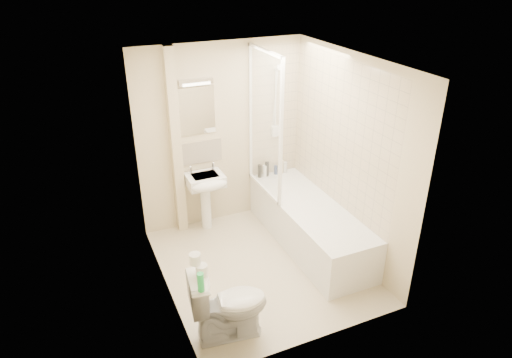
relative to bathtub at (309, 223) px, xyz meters
name	(u,v)px	position (x,y,z in m)	size (l,w,h in m)	color
floor	(261,266)	(-0.75, -0.20, -0.29)	(2.50, 2.50, 0.00)	beige
wall_back	(222,136)	(-0.75, 1.05, 0.91)	(2.20, 0.02, 2.40)	beige
wall_left	(159,195)	(-1.85, -0.20, 0.91)	(0.02, 2.50, 2.40)	beige
wall_right	(348,158)	(0.35, -0.20, 0.91)	(0.02, 2.50, 2.40)	beige
ceiling	(262,61)	(-0.75, -0.20, 2.11)	(2.20, 2.50, 0.02)	white
tile_back	(275,112)	(0.00, 1.04, 1.14)	(0.70, 0.01, 1.75)	beige
tile_right	(339,134)	(0.34, 0.00, 1.14)	(0.01, 2.10, 1.75)	beige
pipe_boxing	(176,145)	(-1.37, 0.99, 0.91)	(0.12, 0.12, 2.40)	beige
splashback	(199,152)	(-1.06, 1.04, 0.74)	(0.60, 0.01, 0.30)	beige
mirror	(197,111)	(-1.06, 1.04, 1.29)	(0.46, 0.01, 0.60)	white
strip_light	(196,82)	(-1.06, 1.02, 1.66)	(0.42, 0.07, 0.07)	silver
bathtub	(309,223)	(0.00, 0.00, 0.00)	(0.70, 2.10, 0.55)	white
shower_screen	(264,124)	(-0.35, 0.60, 1.16)	(0.04, 0.92, 1.80)	white
shower_fixture	(276,104)	(0.00, 0.99, 1.26)	(0.10, 0.16, 0.99)	white
pedestal_sink	(206,187)	(-1.06, 0.81, 0.34)	(0.47, 0.45, 0.90)	white
bottle_black_a	(260,171)	(-0.25, 0.96, 0.35)	(0.05, 0.05, 0.18)	black
bottle_white_a	(265,171)	(-0.17, 0.96, 0.34)	(0.06, 0.06, 0.16)	white
bottle_black_b	(267,169)	(-0.14, 0.96, 0.36)	(0.06, 0.06, 0.21)	black
bottle_blue	(276,170)	(0.00, 0.96, 0.32)	(0.05, 0.05, 0.13)	navy
bottle_cream	(281,167)	(0.08, 0.96, 0.36)	(0.06, 0.06, 0.19)	beige
bottle_white_b	(285,167)	(0.14, 0.96, 0.34)	(0.06, 0.06, 0.15)	silver
toilet	(229,304)	(-1.47, -1.05, 0.08)	(0.77, 0.51, 0.74)	white
toilet_roll_lower	(202,270)	(-1.69, -0.99, 0.50)	(0.11, 0.11, 0.11)	white
toilet_roll_upper	(195,259)	(-1.73, -0.94, 0.61)	(0.10, 0.10, 0.10)	white
green_bottle	(201,282)	(-1.76, -1.19, 0.54)	(0.06, 0.06, 0.18)	#29C95D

